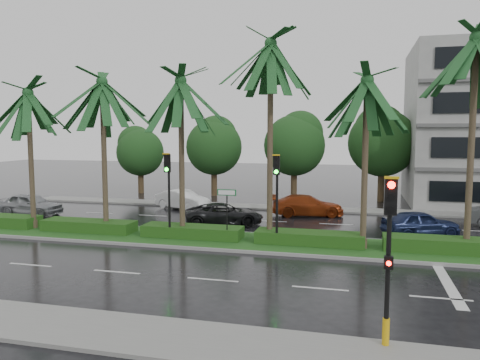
% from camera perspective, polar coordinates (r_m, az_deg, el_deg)
% --- Properties ---
extents(ground, '(120.00, 120.00, 0.00)m').
position_cam_1_polar(ground, '(22.65, 0.52, -8.30)').
color(ground, black).
rests_on(ground, ground).
extents(near_sidewalk, '(40.00, 2.40, 0.12)m').
position_cam_1_polar(near_sidewalk, '(13.46, -10.41, -18.26)').
color(near_sidewalk, slate).
rests_on(near_sidewalk, ground).
extents(far_sidewalk, '(40.00, 2.00, 0.12)m').
position_cam_1_polar(far_sidewalk, '(34.18, 5.32, -3.39)').
color(far_sidewalk, slate).
rests_on(far_sidewalk, ground).
extents(median, '(36.00, 4.00, 0.15)m').
position_cam_1_polar(median, '(23.58, 1.11, -7.53)').
color(median, gray).
rests_on(median, ground).
extents(hedge, '(35.20, 1.40, 0.60)m').
position_cam_1_polar(hedge, '(23.49, 1.11, -6.65)').
color(hedge, '#124112').
rests_on(hedge, median).
extents(lane_markings, '(34.00, 13.06, 0.01)m').
position_cam_1_polar(lane_markings, '(21.73, 8.14, -8.95)').
color(lane_markings, silver).
rests_on(lane_markings, ground).
extents(palm_row, '(26.30, 4.20, 10.42)m').
position_cam_1_polar(palm_row, '(23.38, -1.87, 11.57)').
color(palm_row, '#3B2E22').
rests_on(palm_row, median).
extents(signal_near, '(0.34, 0.45, 4.36)m').
position_cam_1_polar(signal_near, '(12.35, 17.66, -8.65)').
color(signal_near, black).
rests_on(signal_near, near_sidewalk).
extents(signal_median_left, '(0.34, 0.42, 4.36)m').
position_cam_1_polar(signal_median_left, '(23.65, -8.75, -0.38)').
color(signal_median_left, black).
rests_on(signal_median_left, median).
extents(signal_median_right, '(0.34, 0.42, 4.36)m').
position_cam_1_polar(signal_median_right, '(22.09, 4.50, -0.76)').
color(signal_median_right, black).
rests_on(signal_median_right, median).
extents(street_sign, '(0.95, 0.09, 2.60)m').
position_cam_1_polar(street_sign, '(22.94, -1.61, -2.70)').
color(street_sign, black).
rests_on(street_sign, median).
extents(bg_trees, '(32.70, 5.35, 7.73)m').
position_cam_1_polar(bg_trees, '(39.08, 9.35, 4.50)').
color(bg_trees, '#3A271A').
rests_on(bg_trees, ground).
extents(car_silver, '(1.96, 4.42, 1.48)m').
position_cam_1_polar(car_silver, '(34.30, -24.16, -2.70)').
color(car_silver, '#939699').
rests_on(car_silver, ground).
extents(car_white, '(2.93, 4.48, 1.39)m').
position_cam_1_polar(car_white, '(33.93, -7.03, -2.39)').
color(car_white, white).
rests_on(car_white, ground).
extents(car_darkgrey, '(3.54, 5.10, 1.29)m').
position_cam_1_polar(car_darkgrey, '(28.11, -1.94, -4.17)').
color(car_darkgrey, black).
rests_on(car_darkgrey, ground).
extents(car_red, '(2.95, 5.07, 1.38)m').
position_cam_1_polar(car_red, '(31.39, 8.19, -3.08)').
color(car_red, '#993410').
rests_on(car_red, ground).
extents(car_blue, '(3.03, 4.36, 1.38)m').
position_cam_1_polar(car_blue, '(26.86, 21.13, -4.94)').
color(car_blue, '#19244B').
rests_on(car_blue, ground).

